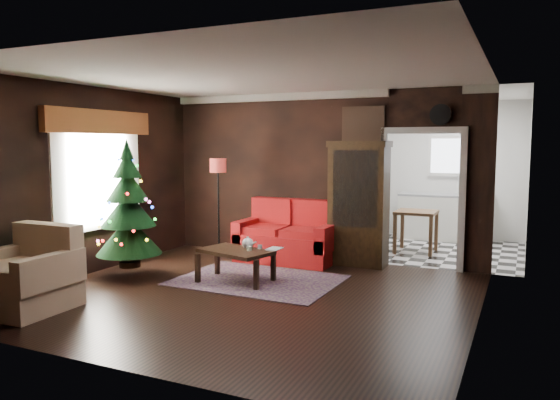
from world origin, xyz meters
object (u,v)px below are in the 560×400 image
at_px(loveseat, 287,231).
at_px(floor_lamp, 219,211).
at_px(wall_clock, 441,115).
at_px(armchair, 24,271).
at_px(curio_cabinet, 359,206).
at_px(kitchen_table, 416,231).
at_px(coffee_table, 236,265).
at_px(teapot, 248,243).
at_px(christmas_tree, 128,206).

relative_size(loveseat, floor_lamp, 0.97).
height_order(floor_lamp, wall_clock, wall_clock).
height_order(loveseat, armchair, loveseat).
xyz_separation_m(loveseat, curio_cabinet, (1.15, 0.22, 0.45)).
bearing_deg(kitchen_table, coffee_table, -120.66).
height_order(curio_cabinet, teapot, curio_cabinet).
bearing_deg(armchair, kitchen_table, 55.89).
xyz_separation_m(coffee_table, wall_clock, (2.45, 1.96, 2.14)).
relative_size(coffee_table, wall_clock, 3.14).
bearing_deg(teapot, curio_cabinet, 56.23).
bearing_deg(floor_lamp, wall_clock, 12.54).
distance_m(christmas_tree, wall_clock, 4.83).
xyz_separation_m(armchair, kitchen_table, (3.52, 5.35, -0.09)).
bearing_deg(armchair, loveseat, 64.31).
distance_m(teapot, wall_clock, 3.48).
bearing_deg(teapot, floor_lamp, 136.40).
bearing_deg(floor_lamp, coffee_table, -49.98).
xyz_separation_m(coffee_table, teapot, (0.14, 0.11, 0.31)).
relative_size(armchair, teapot, 5.60).
distance_m(armchair, teapot, 2.85).
distance_m(christmas_tree, armchair, 1.86).
xyz_separation_m(loveseat, floor_lamp, (-1.10, -0.37, 0.33)).
bearing_deg(floor_lamp, armchair, -100.53).
distance_m(christmas_tree, kitchen_table, 5.03).
bearing_deg(wall_clock, curio_cabinet, -171.47).
relative_size(curio_cabinet, floor_lamp, 1.09).
bearing_deg(armchair, curio_cabinet, 53.02).
bearing_deg(loveseat, floor_lamp, -161.52).
bearing_deg(christmas_tree, armchair, -91.55).
bearing_deg(armchair, teapot, 51.30).
bearing_deg(christmas_tree, floor_lamp, 69.93).
relative_size(floor_lamp, coffee_table, 1.73).
height_order(teapot, kitchen_table, kitchen_table).
distance_m(coffee_table, wall_clock, 3.80).
xyz_separation_m(loveseat, coffee_table, (-0.10, -1.56, -0.26)).
distance_m(curio_cabinet, floor_lamp, 2.33).
height_order(floor_lamp, christmas_tree, christmas_tree).
distance_m(wall_clock, kitchen_table, 2.43).
xyz_separation_m(wall_clock, kitchen_table, (-0.55, 1.25, -2.00)).
xyz_separation_m(loveseat, christmas_tree, (-1.67, -1.93, 0.55)).
bearing_deg(loveseat, coffee_table, -93.69).
bearing_deg(christmas_tree, coffee_table, 13.39).
bearing_deg(kitchen_table, christmas_tree, -134.10).
height_order(loveseat, teapot, loveseat).
height_order(curio_cabinet, floor_lamp, curio_cabinet).
distance_m(loveseat, wall_clock, 3.04).
distance_m(loveseat, curio_cabinet, 1.25).
xyz_separation_m(floor_lamp, wall_clock, (3.45, 0.77, 1.55)).
height_order(loveseat, coffee_table, loveseat).
distance_m(loveseat, christmas_tree, 2.61).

